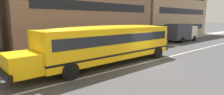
# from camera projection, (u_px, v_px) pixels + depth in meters

# --- Properties ---
(ground_plane) EXTENTS (400.00, 400.00, 0.00)m
(ground_plane) POSITION_uv_depth(u_px,v_px,m) (145.00, 63.00, 14.70)
(ground_plane) COLOR #424244
(sidewalk_far) EXTENTS (120.00, 3.00, 0.01)m
(sidewalk_far) POSITION_uv_depth(u_px,v_px,m) (90.00, 50.00, 20.73)
(sidewalk_far) COLOR gray
(sidewalk_far) RESTS_ON ground_plane
(lane_centreline) EXTENTS (110.00, 0.16, 0.01)m
(lane_centreline) POSITION_uv_depth(u_px,v_px,m) (145.00, 63.00, 14.70)
(lane_centreline) COLOR silver
(lane_centreline) RESTS_ON ground_plane
(school_bus) EXTENTS (13.74, 3.26, 3.06)m
(school_bus) POSITION_uv_depth(u_px,v_px,m) (109.00, 42.00, 13.94)
(school_bus) COLOR yellow
(school_bus) RESTS_ON ground_plane
(parked_car_white_past_driveway) EXTENTS (3.90, 1.88, 1.64)m
(parked_car_white_past_driveway) POSITION_uv_depth(u_px,v_px,m) (150.00, 40.00, 23.63)
(parked_car_white_past_driveway) COLOR silver
(parked_car_white_past_driveway) RESTS_ON ground_plane
(box_truck) EXTENTS (6.11, 2.61, 2.82)m
(box_truck) POSITION_uv_depth(u_px,v_px,m) (181.00, 32.00, 28.52)
(box_truck) COLOR silver
(box_truck) RESTS_ON ground_plane
(apartment_block_far_right) EXTENTS (21.19, 9.70, 13.30)m
(apartment_block_far_right) POSITION_uv_depth(u_px,v_px,m) (165.00, 5.00, 40.23)
(apartment_block_far_right) COLOR tan
(apartment_block_far_right) RESTS_ON ground_plane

